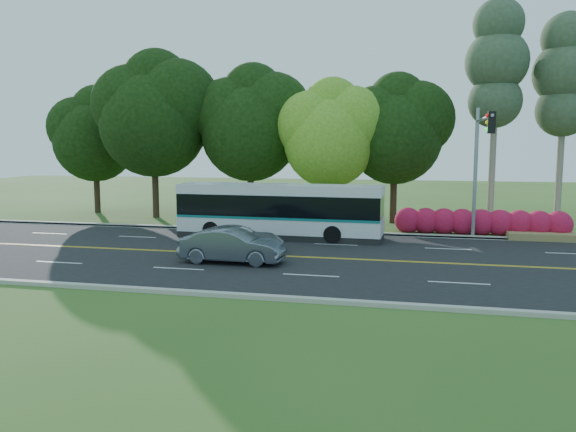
% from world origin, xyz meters
% --- Properties ---
extents(ground, '(120.00, 120.00, 0.00)m').
position_xyz_m(ground, '(0.00, 0.00, 0.00)').
color(ground, '#36551C').
rests_on(ground, ground).
extents(road, '(60.00, 14.00, 0.02)m').
position_xyz_m(road, '(0.00, 0.00, 0.01)').
color(road, black).
rests_on(road, ground).
extents(curb_north, '(60.00, 0.30, 0.15)m').
position_xyz_m(curb_north, '(0.00, 7.15, 0.07)').
color(curb_north, '#ADA89C').
rests_on(curb_north, ground).
extents(curb_south, '(60.00, 0.30, 0.15)m').
position_xyz_m(curb_south, '(0.00, -7.15, 0.07)').
color(curb_south, '#ADA89C').
rests_on(curb_south, ground).
extents(grass_verge, '(60.00, 4.00, 0.10)m').
position_xyz_m(grass_verge, '(0.00, 9.00, 0.05)').
color(grass_verge, '#36551C').
rests_on(grass_verge, ground).
extents(lane_markings, '(57.60, 13.82, 0.00)m').
position_xyz_m(lane_markings, '(-0.09, 0.00, 0.02)').
color(lane_markings, gold).
rests_on(lane_markings, road).
extents(tree_row, '(44.70, 9.10, 13.84)m').
position_xyz_m(tree_row, '(-5.15, 12.13, 6.73)').
color(tree_row, black).
rests_on(tree_row, ground).
extents(bougainvillea_hedge, '(9.50, 2.25, 1.50)m').
position_xyz_m(bougainvillea_hedge, '(7.18, 8.15, 0.72)').
color(bougainvillea_hedge, '#A00D3A').
rests_on(bougainvillea_hedge, ground).
extents(traffic_signal, '(0.42, 6.10, 7.00)m').
position_xyz_m(traffic_signal, '(6.49, 5.40, 4.67)').
color(traffic_signal, gray).
rests_on(traffic_signal, ground).
extents(transit_bus, '(11.15, 2.72, 2.90)m').
position_xyz_m(transit_bus, '(-3.80, 4.96, 1.46)').
color(transit_bus, silver).
rests_on(transit_bus, road).
extents(sedan, '(4.47, 1.59, 1.47)m').
position_xyz_m(sedan, '(-4.22, -1.89, 0.75)').
color(sedan, slate).
rests_on(sedan, road).
extents(suv, '(4.45, 2.15, 1.22)m').
position_xyz_m(suv, '(-4.82, 0.71, 0.63)').
color(suv, silver).
rests_on(suv, road).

